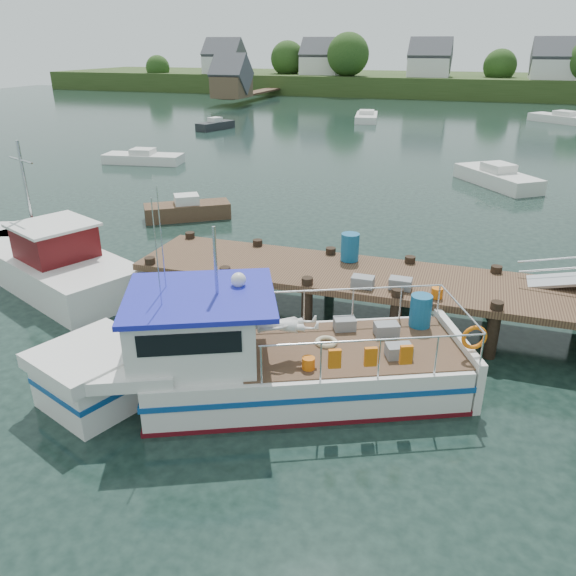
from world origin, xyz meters
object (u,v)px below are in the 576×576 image
(lobster_boat, at_px, (251,360))
(moored_a, at_px, (143,158))
(work_boat, at_px, (46,260))
(moored_b, at_px, (497,177))
(moored_d, at_px, (366,117))
(moored_rowboat, at_px, (187,210))
(moored_far, at_px, (565,119))
(moored_e, at_px, (215,125))

(lobster_boat, relative_size, moored_a, 1.76)
(work_boat, distance_m, moored_b, 24.82)
(moored_d, bearing_deg, work_boat, -71.62)
(moored_rowboat, bearing_deg, lobster_boat, -60.75)
(moored_far, bearing_deg, lobster_boat, -79.16)
(work_boat, bearing_deg, moored_far, 90.93)
(moored_rowboat, distance_m, moored_d, 38.32)
(moored_rowboat, xyz_separation_m, moored_d, (0.89, 38.31, -0.02))
(moored_far, height_order, moored_a, moored_far)
(work_boat, bearing_deg, moored_d, 111.40)
(moored_rowboat, xyz_separation_m, moored_far, (20.54, 42.99, 0.02))
(work_boat, xyz_separation_m, moored_b, (14.81, 19.91, -0.28))
(moored_d, bearing_deg, lobster_boat, -61.04)
(work_boat, distance_m, moored_e, 37.07)
(lobster_boat, xyz_separation_m, moored_far, (12.33, 55.35, -0.44))
(lobster_boat, bearing_deg, moored_b, 52.33)
(moored_e, bearing_deg, moored_d, 49.88)
(lobster_boat, xyz_separation_m, moored_rowboat, (-8.21, 12.36, -0.47))
(moored_a, relative_size, moored_e, 1.30)
(moored_a, bearing_deg, moored_b, 13.07)
(moored_rowboat, bearing_deg, moored_e, 108.44)
(moored_d, bearing_deg, moored_e, -117.61)
(lobster_boat, height_order, moored_a, lobster_boat)
(moored_rowboat, bearing_deg, work_boat, -101.48)
(moored_a, distance_m, moored_d, 29.19)
(lobster_boat, xyz_separation_m, moored_e, (-19.68, 39.68, -0.47))
(moored_far, bearing_deg, moored_b, -78.79)
(moored_far, xyz_separation_m, moored_a, (-29.66, -32.10, -0.08))
(moored_b, bearing_deg, moored_rowboat, -121.84)
(moored_d, bearing_deg, moored_far, 34.12)
(work_boat, height_order, moored_a, work_boat)
(moored_b, relative_size, moored_e, 1.35)
(moored_far, bearing_deg, work_boat, -89.43)
(moored_d, bearing_deg, moored_rowboat, -70.59)
(moored_far, distance_m, moored_b, 32.04)
(moored_rowboat, relative_size, moored_a, 0.72)
(lobster_boat, height_order, work_boat, lobster_boat)
(moored_a, relative_size, moored_d, 0.83)
(work_boat, height_order, moored_rowboat, work_boat)
(moored_d, bearing_deg, moored_b, -43.46)
(moored_rowboat, relative_size, moored_e, 0.93)
(moored_rowboat, relative_size, moored_d, 0.60)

